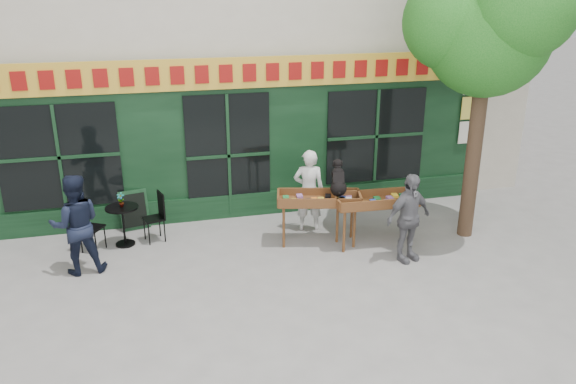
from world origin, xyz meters
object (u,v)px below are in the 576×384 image
object	(u,v)px
dog	(338,177)
man_right	(408,218)
bistro_table	(123,218)
book_cart_right	(375,203)
woman	(309,190)
book_cart_center	(319,202)
man_left	(76,225)

from	to	relation	value
dog	man_right	world-z (taller)	man_right
man_right	bistro_table	bearing A→B (deg)	141.59
book_cart_right	dog	bearing A→B (deg)	158.96
dog	bistro_table	distance (m)	4.05
dog	man_right	bearing A→B (deg)	-33.62
book_cart_right	woman	bearing A→B (deg)	138.01
book_cart_right	man_right	world-z (taller)	man_right
book_cart_center	bistro_table	bearing A→B (deg)	-178.55
book_cart_right	book_cart_center	bearing A→B (deg)	164.27
bistro_table	man_right	bearing A→B (deg)	-21.30
bistro_table	man_left	xyz separation A→B (m)	(-0.70, -0.90, 0.32)
man_right	dog	bearing A→B (deg)	115.10
book_cart_center	book_cart_right	size ratio (longest dim) A/B	1.05
book_cart_center	man_right	size ratio (longest dim) A/B	1.01
man_left	man_right	bearing A→B (deg)	164.69
book_cart_center	man_right	bearing A→B (deg)	-25.90
book_cart_right	bistro_table	bearing A→B (deg)	168.85
man_right	book_cart_center	bearing A→B (deg)	122.82
book_cart_right	man_left	distance (m)	5.23
bistro_table	man_left	bearing A→B (deg)	-127.87
woman	bistro_table	size ratio (longest dim) A/B	2.16
man_right	man_left	bearing A→B (deg)	152.82
woman	book_cart_right	bearing A→B (deg)	149.29
man_right	bistro_table	world-z (taller)	man_right
woman	book_cart_right	size ratio (longest dim) A/B	1.07
dog	book_cart_right	distance (m)	0.84
dog	book_cart_right	world-z (taller)	dog
bistro_table	man_left	size ratio (longest dim) A/B	0.44
book_cart_center	dog	xyz separation A→B (m)	(0.35, -0.05, 0.47)
woman	man_left	distance (m)	4.31
book_cart_center	dog	size ratio (longest dim) A/B	2.68
dog	man_right	xyz separation A→B (m)	(0.94, -1.03, -0.49)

